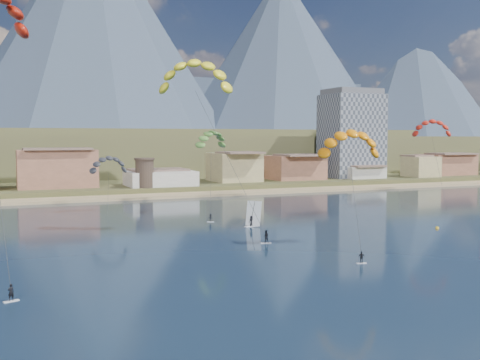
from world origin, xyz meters
The scene contains 14 objects.
ground centered at (0.00, 0.00, 0.00)m, with size 2400.00×2400.00×0.00m, color black.
beach centered at (0.00, 106.00, 0.25)m, with size 2200.00×12.00×0.90m.
land centered at (0.00, 560.00, 0.00)m, with size 2200.00×900.00×4.00m.
foothills centered at (22.39, 232.47, 9.08)m, with size 940.00×210.00×18.00m.
mountain_ridge centered at (-14.60, 823.65, 150.31)m, with size 2060.00×480.00×400.00m.
apartment_tower centered at (85.00, 128.00, 17.82)m, with size 20.00×16.00×32.00m.
watchtower centered at (5.00, 114.00, 6.37)m, with size 5.82×5.82×8.60m.
kitesurfer_yellow centered at (-2.15, 46.21, 27.43)m, with size 14.64×19.65×31.84m.
kitesurfer_orange centered at (15.47, 26.25, 16.05)m, with size 11.59×14.95×20.27m.
kitesurfer_green centered at (8.77, 68.46, 16.46)m, with size 9.82×16.01×20.34m.
distant_kite_dark centered at (-11.26, 79.02, 11.10)m, with size 9.06×6.37×14.44m.
distant_kite_orange centered at (60.19, 58.68, 19.26)m, with size 9.69×7.85×22.07m.
windsurfer centered at (9.36, 48.23, 1.49)m, with size 2.71×2.95×4.69m.
buoy centered at (39.04, 33.09, 0.11)m, with size 0.62×0.62×0.62m.
Camera 1 is at (-32.75, -45.04, 16.25)m, focal length 42.03 mm.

